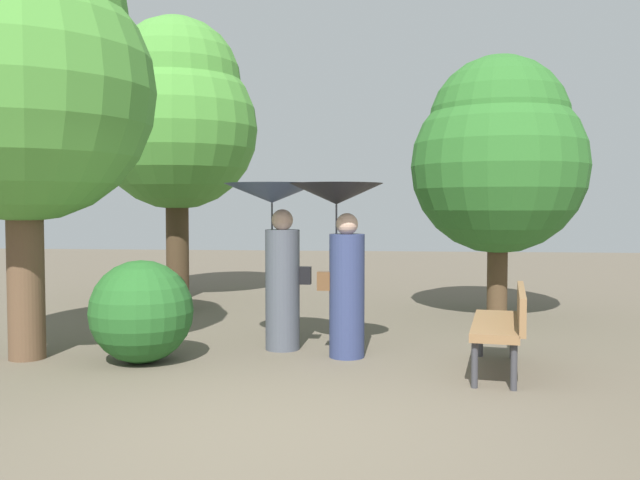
{
  "coord_description": "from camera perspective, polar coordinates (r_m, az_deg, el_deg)",
  "views": [
    {
      "loc": [
        0.84,
        -4.9,
        1.63
      ],
      "look_at": [
        0.0,
        3.23,
        1.23
      ],
      "focal_mm": 38.24,
      "sensor_mm": 36.0,
      "label": 1
    }
  ],
  "objects": [
    {
      "name": "ground_plane",
      "position": [
        5.23,
        -3.79,
        -15.36
      ],
      "size": [
        40.0,
        40.0,
        0.0
      ],
      "primitive_type": "plane",
      "color": "brown"
    },
    {
      "name": "tree_near_right",
      "position": [
        10.37,
        14.73,
        7.03
      ],
      "size": [
        2.55,
        2.55,
        3.83
      ],
      "color": "#4C3823",
      "rests_on": "ground"
    },
    {
      "name": "bush_path_right",
      "position": [
        7.37,
        -14.72,
        -5.81
      ],
      "size": [
        1.08,
        1.08,
        1.08
      ],
      "primitive_type": "sphere",
      "color": "#235B23",
      "rests_on": "ground"
    },
    {
      "name": "tree_near_left",
      "position": [
        8.02,
        -23.71,
        13.07
      ],
      "size": [
        2.78,
        2.78,
        4.73
      ],
      "color": "brown",
      "rests_on": "ground"
    },
    {
      "name": "person_left",
      "position": [
        7.74,
        -3.62,
        0.3
      ],
      "size": [
        1.08,
        1.08,
        1.89
      ],
      "rotation": [
        0.0,
        0.0,
        1.66
      ],
      "color": "#474C56",
      "rests_on": "ground"
    },
    {
      "name": "park_bench",
      "position": [
        6.97,
        15.19,
        -6.54
      ],
      "size": [
        0.73,
        1.56,
        0.83
      ],
      "rotation": [
        0.0,
        0.0,
        -1.74
      ],
      "color": "#38383D",
      "rests_on": "ground"
    },
    {
      "name": "person_right",
      "position": [
        7.33,
        1.79,
        -0.04
      ],
      "size": [
        1.01,
        1.01,
        1.88
      ],
      "rotation": [
        0.0,
        0.0,
        1.66
      ],
      "color": "navy",
      "rests_on": "ground"
    },
    {
      "name": "tree_mid_left",
      "position": [
        12.45,
        -11.95,
        10.26
      ],
      "size": [
        2.86,
        2.86,
        4.95
      ],
      "color": "#42301E",
      "rests_on": "ground"
    },
    {
      "name": "bush_path_left",
      "position": [
        11.09,
        -12.6,
        -4.16
      ],
      "size": [
        0.59,
        0.59,
        0.59
      ],
      "primitive_type": "sphere",
      "color": "#235B23",
      "rests_on": "ground"
    }
  ]
}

